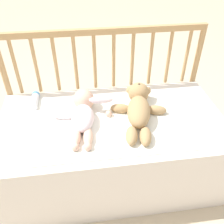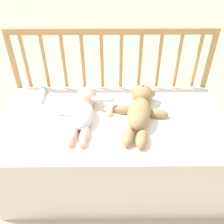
{
  "view_description": "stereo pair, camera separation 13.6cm",
  "coord_description": "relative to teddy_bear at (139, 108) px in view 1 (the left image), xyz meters",
  "views": [
    {
      "loc": [
        -0.15,
        -1.07,
        1.37
      ],
      "look_at": [
        0.0,
        -0.0,
        0.53
      ],
      "focal_mm": 40.0,
      "sensor_mm": 36.0,
      "label": 1
    },
    {
      "loc": [
        -0.01,
        -1.08,
        1.37
      ],
      "look_at": [
        0.0,
        -0.0,
        0.53
      ],
      "focal_mm": 40.0,
      "sensor_mm": 36.0,
      "label": 2
    }
  ],
  "objects": [
    {
      "name": "ground_plane",
      "position": [
        -0.16,
        -0.02,
        -0.52
      ],
      "size": [
        12.0,
        12.0,
        0.0
      ],
      "primitive_type": "plane",
      "color": "#C6B293"
    },
    {
      "name": "crib_mattress",
      "position": [
        -0.16,
        -0.02,
        -0.29
      ],
      "size": [
        1.28,
        0.67,
        0.47
      ],
      "color": "white",
      "rests_on": "ground_plane"
    },
    {
      "name": "crib_rail",
      "position": [
        -0.16,
        0.33,
        0.09
      ],
      "size": [
        1.28,
        0.04,
        0.86
      ],
      "color": "tan",
      "rests_on": "ground_plane"
    },
    {
      "name": "blanket",
      "position": [
        -0.16,
        -0.04,
        -0.05
      ],
      "size": [
        0.85,
        0.55,
        0.01
      ],
      "color": "white",
      "rests_on": "crib_mattress"
    },
    {
      "name": "teddy_bear",
      "position": [
        0.0,
        0.0,
        0.0
      ],
      "size": [
        0.33,
        0.48,
        0.13
      ],
      "color": "tan",
      "rests_on": "crib_mattress"
    },
    {
      "name": "baby",
      "position": [
        -0.31,
        -0.0,
        -0.01
      ],
      "size": [
        0.34,
        0.43,
        0.12
      ],
      "color": "white",
      "rests_on": "crib_mattress"
    },
    {
      "name": "baby_bottle",
      "position": [
        -0.6,
        0.21,
        -0.03
      ],
      "size": [
        0.05,
        0.17,
        0.05
      ],
      "color": "white",
      "rests_on": "crib_mattress"
    }
  ]
}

